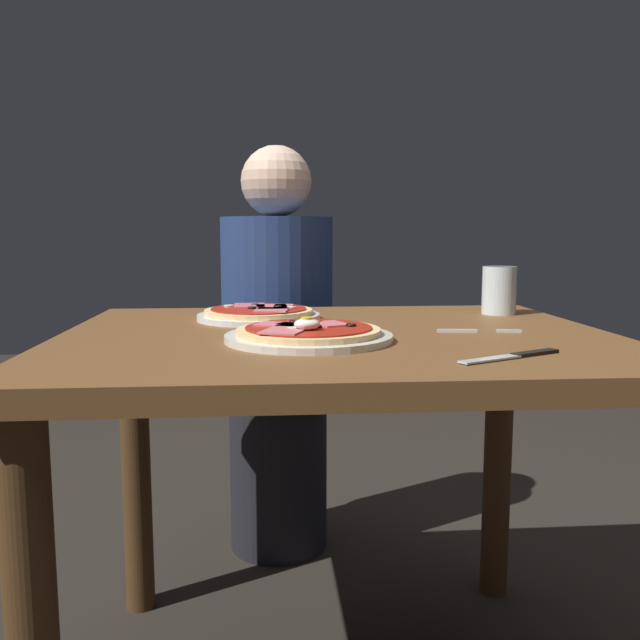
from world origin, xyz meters
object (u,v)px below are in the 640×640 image
pizza_across_left (259,314)px  diner_person (278,362)px  fork (472,331)px  knife (517,355)px  water_glass_near (499,293)px  pizza_foreground (308,334)px  dining_table (336,397)px

pizza_across_left → diner_person: size_ratio=0.23×
fork → knife: knife is taller
water_glass_near → diner_person: (-0.50, 0.43, -0.24)m
pizza_across_left → diner_person: (0.05, 0.48, -0.20)m
pizza_foreground → pizza_across_left: bearing=106.7°
knife → dining_table: bearing=131.6°
dining_table → pizza_across_left: (-0.15, 0.20, 0.14)m
pizza_foreground → water_glass_near: 0.58m
dining_table → pizza_across_left: bearing=126.9°
pizza_across_left → knife: 0.62m
water_glass_near → fork: size_ratio=0.70×
pizza_foreground → diner_person: size_ratio=0.25×
pizza_foreground → diner_person: (-0.04, 0.78, -0.20)m
pizza_across_left → water_glass_near: 0.55m
knife → diner_person: (-0.35, 0.96, -0.19)m
fork → diner_person: (-0.36, 0.70, -0.19)m
pizza_foreground → diner_person: bearing=93.0°
water_glass_near → diner_person: bearing=139.3°
dining_table → water_glass_near: water_glass_near is taller
dining_table → knife: (0.25, -0.28, 0.13)m
pizza_foreground → diner_person: 0.81m
dining_table → diner_person: 0.69m
dining_table → pizza_across_left: pizza_across_left is taller
diner_person → knife: bearing=109.9°
dining_table → water_glass_near: size_ratio=9.39×
pizza_foreground → fork: bearing=13.8°
pizza_foreground → water_glass_near: size_ratio=2.67×
water_glass_near → pizza_foreground: bearing=-143.1°
knife → diner_person: 1.04m
pizza_across_left → pizza_foreground: bearing=-73.3°
pizza_across_left → diner_person: diner_person is taller
dining_table → fork: size_ratio=6.53×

